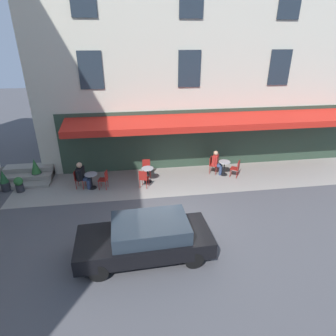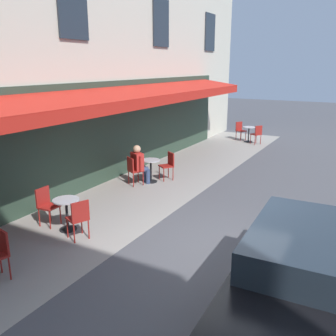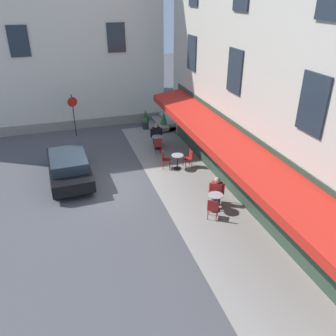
{
  "view_description": "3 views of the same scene",
  "coord_description": "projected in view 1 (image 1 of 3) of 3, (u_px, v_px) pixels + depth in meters",
  "views": [
    {
      "loc": [
        1.4,
        9.05,
        6.55
      ],
      "look_at": [
        -0.34,
        -3.03,
        0.88
      ],
      "focal_mm": 29.94,
      "sensor_mm": 36.0,
      "label": 1
    },
    {
      "loc": [
        6.29,
        2.39,
        3.67
      ],
      "look_at": [
        -1.92,
        -2.2,
        1.03
      ],
      "focal_mm": 39.22,
      "sensor_mm": 36.0,
      "label": 2
    },
    {
      "loc": [
        -14.1,
        1.78,
        8.03
      ],
      "look_at": [
        -1.39,
        -2.29,
        1.19
      ],
      "focal_mm": 37.11,
      "sensor_mm": 36.0,
      "label": 3
    }
  ],
  "objects": [
    {
      "name": "cafe_chair_red_by_window",
      "position": [
        78.0,
        178.0,
        13.26
      ],
      "size": [
        0.46,
        0.46,
        0.91
      ],
      "color": "maroon",
      "rests_on": "ground_plane"
    },
    {
      "name": "sidewalk_cafe_terrace",
      "position": [
        222.0,
        177.0,
        14.54
      ],
      "size": [
        20.5,
        3.2,
        0.01
      ],
      "primitive_type": "cube",
      "color": "gray",
      "rests_on": "ground_plane"
    },
    {
      "name": "ground_plane",
      "position": [
        170.0,
        221.0,
        11.07
      ],
      "size": [
        70.0,
        70.0,
        0.0
      ],
      "primitive_type": "plane",
      "color": "#4C4C51"
    },
    {
      "name": "back_alley_steps",
      "position": [
        29.0,
        175.0,
        14.23
      ],
      "size": [
        2.4,
        1.75,
        0.6
      ],
      "color": "gray",
      "rests_on": "ground_plane"
    },
    {
      "name": "potted_plant_entrance_right",
      "position": [
        19.0,
        184.0,
        13.01
      ],
      "size": [
        0.4,
        0.4,
        0.73
      ],
      "color": "#2D2D33",
      "rests_on": "ground_plane"
    },
    {
      "name": "cafe_table_near_entrance",
      "position": [
        224.0,
        166.0,
        14.58
      ],
      "size": [
        0.6,
        0.6,
        0.75
      ],
      "color": "black",
      "rests_on": "ground_plane"
    },
    {
      "name": "cafe_chair_red_corner_left",
      "position": [
        236.0,
        167.0,
        14.31
      ],
      "size": [
        0.56,
        0.56,
        0.91
      ],
      "color": "maroon",
      "rests_on": "ground_plane"
    },
    {
      "name": "cafe_table_streetside",
      "position": [
        91.0,
        179.0,
        13.27
      ],
      "size": [
        0.6,
        0.6,
        0.75
      ],
      "color": "black",
      "rests_on": "ground_plane"
    },
    {
      "name": "cafe_building_facade",
      "position": [
        212.0,
        21.0,
        16.94
      ],
      "size": [
        20.0,
        10.7,
        15.0
      ],
      "color": "beige",
      "rests_on": "ground_plane"
    },
    {
      "name": "cafe_chair_red_near_door",
      "position": [
        212.0,
        163.0,
        14.76
      ],
      "size": [
        0.54,
        0.54,
        0.91
      ],
      "color": "maroon",
      "rests_on": "ground_plane"
    },
    {
      "name": "potted_plant_under_sign",
      "position": [
        36.0,
        170.0,
        13.99
      ],
      "size": [
        0.47,
        0.47,
        1.17
      ],
      "color": "#2D2D33",
      "rests_on": "ground_plane"
    },
    {
      "name": "cafe_chair_red_under_awning",
      "position": [
        144.0,
        177.0,
        13.28
      ],
      "size": [
        0.52,
        0.52,
        0.91
      ],
      "color": "maroon",
      "rests_on": "ground_plane"
    },
    {
      "name": "cafe_chair_red_facing_street",
      "position": [
        104.0,
        178.0,
        13.21
      ],
      "size": [
        0.47,
        0.47,
        0.91
      ],
      "color": "maroon",
      "rests_on": "ground_plane"
    },
    {
      "name": "cafe_table_far_end",
      "position": [
        148.0,
        173.0,
        13.86
      ],
      "size": [
        0.6,
        0.6,
        0.75
      ],
      "color": "black",
      "rests_on": "ground_plane"
    },
    {
      "name": "cafe_chair_red_back_row",
      "position": [
        146.0,
        167.0,
        14.4
      ],
      "size": [
        0.41,
        0.41,
        0.91
      ],
      "color": "maroon",
      "rests_on": "ground_plane"
    },
    {
      "name": "seated_companion_in_black",
      "position": [
        82.0,
        175.0,
        13.19
      ],
      "size": [
        0.61,
        0.68,
        1.34
      ],
      "color": "navy",
      "rests_on": "ground_plane"
    },
    {
      "name": "potted_plant_entrance_left",
      "position": [
        4.0,
        181.0,
        13.06
      ],
      "size": [
        0.41,
        0.41,
        1.03
      ],
      "color": "#2D2D33",
      "rests_on": "ground_plane"
    },
    {
      "name": "seated_patron_in_red",
      "position": [
        217.0,
        162.0,
        14.63
      ],
      "size": [
        0.62,
        0.59,
        1.28
      ],
      "color": "navy",
      "rests_on": "ground_plane"
    },
    {
      "name": "parked_car_black",
      "position": [
        146.0,
        238.0,
        9.02
      ],
      "size": [
        4.36,
        1.96,
        1.33
      ],
      "color": "black",
      "rests_on": "ground_plane"
    }
  ]
}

